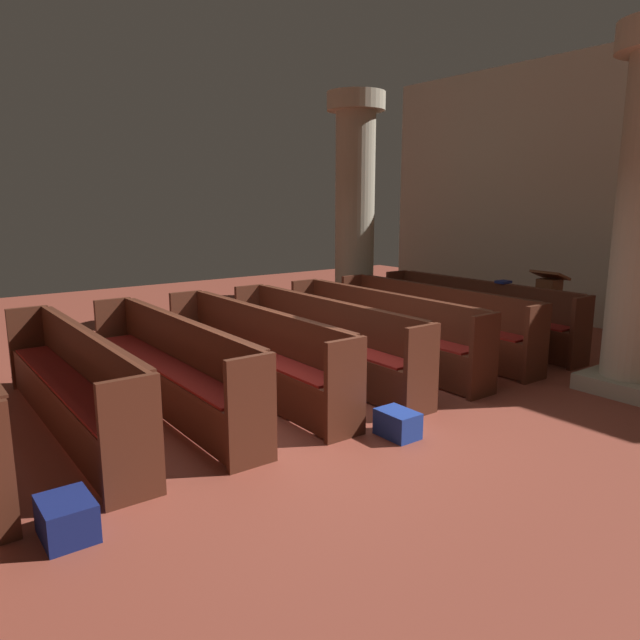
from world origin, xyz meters
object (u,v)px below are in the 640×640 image
(pew_row_2, at_px, (380,327))
(pew_row_6, at_px, (71,379))
(pillar_far_side, at_px, (355,205))
(hymn_book, at_px, (503,282))
(kneeler_box_navy, at_px, (67,518))
(pew_row_5, at_px, (170,363))
(kneeler_box_blue, at_px, (398,424))
(pew_row_1, at_px, (431,318))
(pew_row_0, at_px, (476,311))
(pew_row_3, at_px, (321,337))
(pew_row_4, at_px, (252,349))
(lectern, at_px, (547,312))

(pew_row_2, xyz_separation_m, pew_row_6, (0.00, -3.83, 0.00))
(pew_row_6, distance_m, pillar_far_side, 6.19)
(pew_row_6, relative_size, hymn_book, 16.65)
(pew_row_2, height_order, kneeler_box_navy, pew_row_2)
(hymn_book, distance_m, kneeler_box_navy, 6.68)
(pew_row_5, xyz_separation_m, kneeler_box_blue, (1.92, 1.35, -0.37))
(kneeler_box_navy, distance_m, kneeler_box_blue, 2.83)
(pew_row_2, distance_m, hymn_book, 2.18)
(pew_row_1, relative_size, pillar_far_side, 0.88)
(pew_row_5, relative_size, kneeler_box_blue, 9.00)
(pillar_far_side, distance_m, kneeler_box_blue, 5.73)
(pew_row_0, height_order, pew_row_1, same)
(pew_row_3, bearing_deg, pew_row_4, -90.00)
(pew_row_3, relative_size, kneeler_box_blue, 9.00)
(pew_row_6, height_order, pillar_far_side, pillar_far_side)
(pew_row_1, height_order, pew_row_6, same)
(pew_row_6, relative_size, pillar_far_side, 0.88)
(pew_row_0, height_order, pew_row_2, same)
(hymn_book, height_order, kneeler_box_blue, hymn_book)
(pew_row_3, bearing_deg, pew_row_6, -90.00)
(pew_row_1, bearing_deg, pew_row_2, -90.00)
(pew_row_2, bearing_deg, pew_row_6, -90.00)
(pew_row_5, xyz_separation_m, hymn_book, (0.31, 4.98, 0.45))
(pew_row_2, xyz_separation_m, kneeler_box_blue, (1.92, -1.52, -0.37))
(pew_row_3, relative_size, pew_row_6, 1.00)
(pew_row_0, relative_size, pew_row_3, 1.00)
(lectern, relative_size, kneeler_box_navy, 2.71)
(pew_row_1, height_order, pew_row_2, same)
(hymn_book, bearing_deg, kneeler_box_blue, -66.17)
(pew_row_1, relative_size, pew_row_4, 1.00)
(pew_row_1, xyz_separation_m, pew_row_5, (0.00, -3.83, 0.00))
(pew_row_6, xyz_separation_m, hymn_book, (0.31, 5.94, 0.45))
(pew_row_6, bearing_deg, lectern, 85.05)
(pew_row_6, xyz_separation_m, lectern, (0.58, 6.69, -0.04))
(pew_row_0, xyz_separation_m, pew_row_5, (0.00, -4.79, 0.00))
(pew_row_4, xyz_separation_m, pew_row_5, (0.00, -0.96, 0.00))
(lectern, bearing_deg, kneeler_box_navy, -80.00)
(lectern, bearing_deg, pew_row_2, -101.45)
(lectern, bearing_deg, pew_row_6, -94.95)
(pew_row_4, bearing_deg, pew_row_6, -90.00)
(pew_row_4, height_order, kneeler_box_navy, pew_row_4)
(pew_row_5, height_order, pew_row_6, same)
(lectern, bearing_deg, hymn_book, -109.29)
(pew_row_2, height_order, kneeler_box_blue, pew_row_2)
(pew_row_1, height_order, pillar_far_side, pillar_far_side)
(pew_row_4, relative_size, pew_row_6, 1.00)
(pew_row_1, relative_size, kneeler_box_blue, 9.00)
(pew_row_1, distance_m, pew_row_4, 2.87)
(pew_row_2, distance_m, pew_row_6, 3.83)
(pew_row_0, relative_size, pew_row_1, 1.00)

